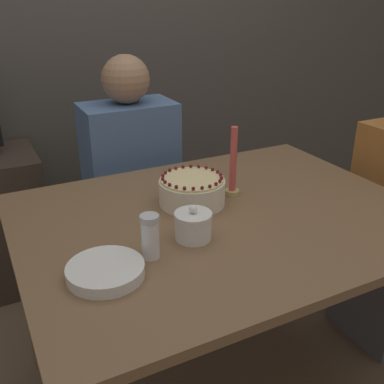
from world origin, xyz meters
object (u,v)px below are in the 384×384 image
at_px(sugar_shaker, 150,236).
at_px(person_man_blue_shirt, 133,205).
at_px(cake, 192,191).
at_px(candle, 233,169).
at_px(sugar_bowl, 193,225).

distance_m(sugar_shaker, person_man_blue_shirt, 0.92).
bearing_deg(cake, sugar_shaker, -135.29).
xyz_separation_m(candle, person_man_blue_shirt, (-0.18, 0.58, -0.35)).
bearing_deg(sugar_bowl, sugar_shaker, -165.61).
bearing_deg(sugar_shaker, sugar_bowl, 14.39).
xyz_separation_m(sugar_shaker, candle, (0.41, 0.25, 0.04)).
bearing_deg(candle, person_man_blue_shirt, 107.02).
height_order(sugar_shaker, person_man_blue_shirt, person_man_blue_shirt).
xyz_separation_m(cake, sugar_bowl, (-0.10, -0.21, -0.00)).
bearing_deg(person_man_blue_shirt, cake, 91.65).
distance_m(cake, sugar_bowl, 0.24).
bearing_deg(candle, sugar_bowl, -141.27).
distance_m(sugar_bowl, candle, 0.34).
height_order(cake, candle, candle).
height_order(sugar_shaker, candle, candle).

